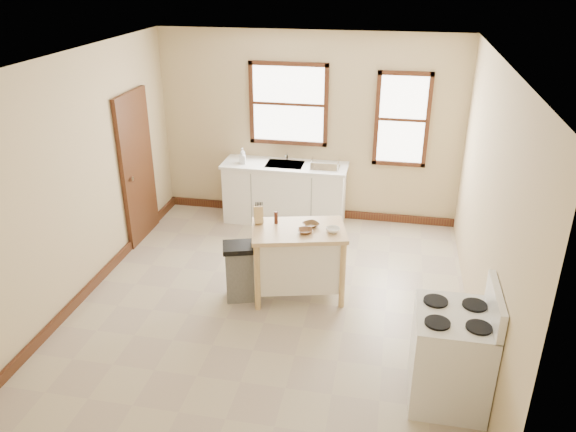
{
  "coord_description": "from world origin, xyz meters",
  "views": [
    {
      "loc": [
        1.26,
        -5.51,
        3.69
      ],
      "look_at": [
        0.1,
        0.4,
        0.92
      ],
      "focal_mm": 35.0,
      "sensor_mm": 36.0,
      "label": 1
    }
  ],
  "objects_px": {
    "soap_bottle_a": "(243,155)",
    "pepper_grinder": "(276,218)",
    "bowl_b": "(311,225)",
    "bowl_a": "(305,231)",
    "knife_block": "(259,215)",
    "dish_rack": "(325,165)",
    "kitchen_island": "(298,262)",
    "trash_bin": "(240,272)",
    "bowl_c": "(333,230)",
    "gas_stove": "(452,345)",
    "soap_bottle_b": "(242,157)"
  },
  "relations": [
    {
      "from": "kitchen_island",
      "to": "gas_stove",
      "type": "height_order",
      "value": "gas_stove"
    },
    {
      "from": "kitchen_island",
      "to": "trash_bin",
      "type": "distance_m",
      "value": 0.7
    },
    {
      "from": "bowl_b",
      "to": "trash_bin",
      "type": "relative_size",
      "value": 0.25
    },
    {
      "from": "pepper_grinder",
      "to": "dish_rack",
      "type": "bearing_deg",
      "value": 80.17
    },
    {
      "from": "dish_rack",
      "to": "kitchen_island",
      "type": "relative_size",
      "value": 0.39
    },
    {
      "from": "dish_rack",
      "to": "gas_stove",
      "type": "height_order",
      "value": "gas_stove"
    },
    {
      "from": "bowl_c",
      "to": "gas_stove",
      "type": "height_order",
      "value": "gas_stove"
    },
    {
      "from": "trash_bin",
      "to": "gas_stove",
      "type": "xyz_separation_m",
      "value": [
        2.3,
        -1.25,
        0.23
      ]
    },
    {
      "from": "pepper_grinder",
      "to": "trash_bin",
      "type": "distance_m",
      "value": 0.77
    },
    {
      "from": "bowl_b",
      "to": "bowl_c",
      "type": "distance_m",
      "value": 0.28
    },
    {
      "from": "bowl_a",
      "to": "bowl_b",
      "type": "relative_size",
      "value": 0.95
    },
    {
      "from": "pepper_grinder",
      "to": "bowl_a",
      "type": "bearing_deg",
      "value": -25.42
    },
    {
      "from": "dish_rack",
      "to": "pepper_grinder",
      "type": "height_order",
      "value": "pepper_grinder"
    },
    {
      "from": "soap_bottle_a",
      "to": "dish_rack",
      "type": "distance_m",
      "value": 1.24
    },
    {
      "from": "soap_bottle_b",
      "to": "bowl_c",
      "type": "xyz_separation_m",
      "value": [
        1.59,
        -1.94,
        -0.12
      ]
    },
    {
      "from": "dish_rack",
      "to": "trash_bin",
      "type": "distance_m",
      "value": 2.36
    },
    {
      "from": "kitchen_island",
      "to": "bowl_b",
      "type": "xyz_separation_m",
      "value": [
        0.13,
        0.09,
        0.46
      ]
    },
    {
      "from": "soap_bottle_a",
      "to": "pepper_grinder",
      "type": "distance_m",
      "value": 2.12
    },
    {
      "from": "dish_rack",
      "to": "bowl_a",
      "type": "height_order",
      "value": "dish_rack"
    },
    {
      "from": "bowl_a",
      "to": "bowl_b",
      "type": "xyz_separation_m",
      "value": [
        0.04,
        0.18,
        0.0
      ]
    },
    {
      "from": "bowl_b",
      "to": "pepper_grinder",
      "type": "bearing_deg",
      "value": 179.53
    },
    {
      "from": "dish_rack",
      "to": "kitchen_island",
      "type": "bearing_deg",
      "value": -97.29
    },
    {
      "from": "dish_rack",
      "to": "knife_block",
      "type": "bearing_deg",
      "value": -111.61
    },
    {
      "from": "dish_rack",
      "to": "kitchen_island",
      "type": "xyz_separation_m",
      "value": [
        -0.04,
        -1.96,
        -0.53
      ]
    },
    {
      "from": "pepper_grinder",
      "to": "bowl_b",
      "type": "height_order",
      "value": "pepper_grinder"
    },
    {
      "from": "pepper_grinder",
      "to": "bowl_a",
      "type": "relative_size",
      "value": 0.88
    },
    {
      "from": "knife_block",
      "to": "soap_bottle_a",
      "type": "bearing_deg",
      "value": 88.68
    },
    {
      "from": "kitchen_island",
      "to": "trash_bin",
      "type": "xyz_separation_m",
      "value": [
        -0.66,
        -0.21,
        -0.08
      ]
    },
    {
      "from": "gas_stove",
      "to": "soap_bottle_b",
      "type": "bearing_deg",
      "value": 129.8
    },
    {
      "from": "bowl_c",
      "to": "trash_bin",
      "type": "relative_size",
      "value": 0.22
    },
    {
      "from": "knife_block",
      "to": "bowl_a",
      "type": "bearing_deg",
      "value": -36.06
    },
    {
      "from": "kitchen_island",
      "to": "bowl_a",
      "type": "height_order",
      "value": "bowl_a"
    },
    {
      "from": "soap_bottle_a",
      "to": "kitchen_island",
      "type": "height_order",
      "value": "soap_bottle_a"
    },
    {
      "from": "bowl_b",
      "to": "gas_stove",
      "type": "bearing_deg",
      "value": -45.7
    },
    {
      "from": "pepper_grinder",
      "to": "bowl_b",
      "type": "relative_size",
      "value": 0.84
    },
    {
      "from": "soap_bottle_b",
      "to": "knife_block",
      "type": "distance_m",
      "value": 2.0
    },
    {
      "from": "knife_block",
      "to": "kitchen_island",
      "type": "bearing_deg",
      "value": -28.99
    },
    {
      "from": "soap_bottle_a",
      "to": "bowl_a",
      "type": "distance_m",
      "value": 2.46
    },
    {
      "from": "soap_bottle_a",
      "to": "pepper_grinder",
      "type": "bearing_deg",
      "value": -50.92
    },
    {
      "from": "soap_bottle_b",
      "to": "bowl_b",
      "type": "height_order",
      "value": "soap_bottle_b"
    },
    {
      "from": "kitchen_island",
      "to": "gas_stove",
      "type": "bearing_deg",
      "value": -55.71
    },
    {
      "from": "bowl_a",
      "to": "pepper_grinder",
      "type": "bearing_deg",
      "value": 154.58
    },
    {
      "from": "dish_rack",
      "to": "knife_block",
      "type": "relative_size",
      "value": 2.07
    },
    {
      "from": "pepper_grinder",
      "to": "bowl_c",
      "type": "xyz_separation_m",
      "value": [
        0.68,
        -0.1,
        -0.05
      ]
    },
    {
      "from": "soap_bottle_a",
      "to": "bowl_c",
      "type": "relative_size",
      "value": 1.39
    },
    {
      "from": "bowl_b",
      "to": "gas_stove",
      "type": "xyz_separation_m",
      "value": [
        1.51,
        -1.55,
        -0.31
      ]
    },
    {
      "from": "dish_rack",
      "to": "bowl_b",
      "type": "xyz_separation_m",
      "value": [
        0.09,
        -1.87,
        -0.08
      ]
    },
    {
      "from": "soap_bottle_b",
      "to": "bowl_c",
      "type": "relative_size",
      "value": 1.23
    },
    {
      "from": "gas_stove",
      "to": "knife_block",
      "type": "bearing_deg",
      "value": 144.38
    },
    {
      "from": "soap_bottle_b",
      "to": "bowl_b",
      "type": "bearing_deg",
      "value": -60.88
    }
  ]
}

